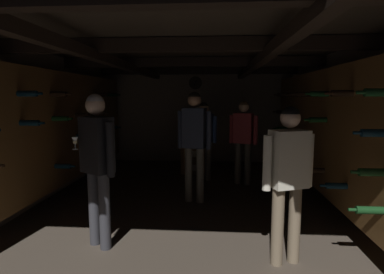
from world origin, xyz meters
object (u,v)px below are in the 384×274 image
object	(u,v)px
person_guest_rear_center	(204,134)
person_guest_near_right	(288,172)
person_guest_mid_left	(97,145)
wine_crate_stack	(193,153)
display_bottle	(191,126)
person_guest_near_left	(97,156)
person_host_center	(194,136)
person_guest_far_right	(243,135)

from	to	relation	value
person_guest_rear_center	person_guest_near_right	xyz separation A→B (m)	(0.93, -3.11, 0.01)
person_guest_mid_left	person_guest_near_right	distance (m)	2.71
wine_crate_stack	person_guest_mid_left	distance (m)	2.71
display_bottle	person_guest_rear_center	world-z (taller)	person_guest_rear_center
person_guest_near_left	display_bottle	bearing A→B (deg)	77.63
person_host_center	person_guest_near_right	size ratio (longest dim) A/B	1.10
wine_crate_stack	person_guest_rear_center	world-z (taller)	person_guest_rear_center
display_bottle	person_guest_near_right	world-z (taller)	person_guest_near_right
wine_crate_stack	person_guest_near_left	world-z (taller)	person_guest_near_left
person_host_center	person_guest_near_left	xyz separation A→B (m)	(-0.94, -1.56, -0.03)
person_host_center	person_guest_near_left	bearing A→B (deg)	-121.13
wine_crate_stack	person_guest_near_right	xyz separation A→B (m)	(1.17, -3.65, 0.48)
display_bottle	person_guest_mid_left	distance (m)	2.64
person_host_center	person_guest_far_right	size ratio (longest dim) A/B	1.10
person_host_center	person_guest_rear_center	size ratio (longest dim) A/B	1.12
person_guest_near_right	display_bottle	bearing A→B (deg)	108.41
person_guest_near_right	person_guest_far_right	distance (m)	2.87
person_host_center	person_guest_far_right	world-z (taller)	person_host_center
wine_crate_stack	display_bottle	bearing A→B (deg)	-177.27
person_guest_mid_left	person_host_center	bearing A→B (deg)	19.83
person_guest_near_right	person_guest_far_right	bearing A→B (deg)	93.59
person_host_center	person_guest_near_right	world-z (taller)	person_host_center
display_bottle	person_guest_far_right	world-z (taller)	person_guest_far_right
person_host_center	person_guest_near_left	size ratio (longest dim) A/B	1.03
person_guest_near_right	wine_crate_stack	bearing A→B (deg)	107.79
person_guest_far_right	person_guest_near_left	world-z (taller)	person_guest_near_left
person_guest_mid_left	person_guest_rear_center	size ratio (longest dim) A/B	1.04
person_guest_near_left	person_guest_near_right	bearing A→B (deg)	-6.01
display_bottle	person_host_center	size ratio (longest dim) A/B	0.20
person_guest_rear_center	person_guest_far_right	world-z (taller)	person_guest_far_right
person_guest_mid_left	person_guest_near_right	world-z (taller)	person_guest_mid_left
wine_crate_stack	person_guest_mid_left	size ratio (longest dim) A/B	0.56
person_host_center	person_guest_near_right	distance (m)	2.05
person_guest_near_right	person_guest_near_left	distance (m)	1.98
person_guest_rear_center	wine_crate_stack	bearing A→B (deg)	113.87
person_guest_near_right	person_guest_far_right	size ratio (longest dim) A/B	0.99
person_guest_near_right	person_host_center	bearing A→B (deg)	120.07
wine_crate_stack	person_host_center	distance (m)	1.98
display_bottle	person_guest_near_left	size ratio (longest dim) A/B	0.21
person_host_center	person_guest_mid_left	bearing A→B (deg)	-160.17
person_guest_near_right	person_guest_mid_left	bearing A→B (deg)	151.75
person_guest_mid_left	person_guest_far_right	size ratio (longest dim) A/B	1.02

